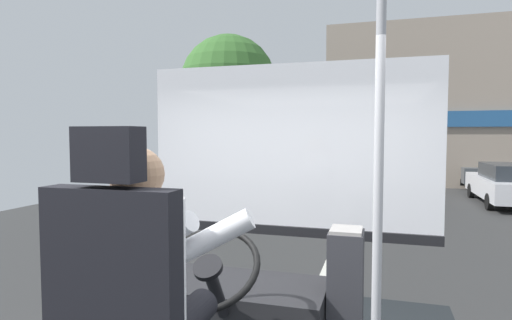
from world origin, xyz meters
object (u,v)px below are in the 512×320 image
(steering_console, at_px, (238,311))
(parked_car_white, at_px, (512,184))
(bus_driver, at_px, (145,276))
(handrail_pole, at_px, (378,208))
(fare_box, at_px, (346,292))
(parked_car_charcoal, at_px, (481,169))

(steering_console, distance_m, parked_car_white, 12.21)
(bus_driver, xyz_separation_m, steering_console, (0.00, 1.07, -0.58))
(handrail_pole, bearing_deg, fare_box, 107.73)
(steering_console, bearing_deg, handrail_pole, -29.27)
(bus_driver, height_order, fare_box, bus_driver)
(steering_console, height_order, fare_box, steering_console)
(steering_console, bearing_deg, parked_car_charcoal, 73.65)
(steering_console, distance_m, handrail_pole, 1.24)
(steering_console, height_order, handrail_pole, handrail_pole)
(parked_car_charcoal, bearing_deg, bus_driver, -105.40)
(bus_driver, relative_size, steering_console, 0.72)
(fare_box, bearing_deg, steering_console, -171.97)
(bus_driver, distance_m, parked_car_charcoal, 18.20)
(steering_console, relative_size, parked_car_white, 0.29)
(parked_car_white, relative_size, parked_car_charcoal, 0.86)
(bus_driver, distance_m, handrail_pole, 1.05)
(bus_driver, relative_size, fare_box, 1.02)
(fare_box, bearing_deg, bus_driver, -119.51)
(fare_box, relative_size, parked_car_charcoal, 0.18)
(fare_box, xyz_separation_m, parked_car_charcoal, (4.17, 16.36, -0.44))
(steering_console, relative_size, parked_car_charcoal, 0.25)
(handrail_pole, xyz_separation_m, parked_car_white, (3.73, 11.79, -1.10))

